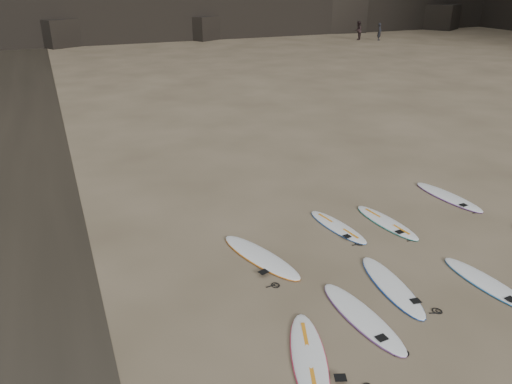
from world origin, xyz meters
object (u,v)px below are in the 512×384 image
surfboard_1 (362,317)px  person_a (380,32)px  surfboard_0 (309,358)px  surfboard_8 (448,197)px  surfboard_2 (392,286)px  surfboard_6 (338,226)px  surfboard_7 (387,222)px  person_b (358,31)px  surfboard_5 (261,256)px  surfboard_3 (487,283)px

surfboard_1 → person_a: bearing=50.7°
surfboard_0 → surfboard_8: 8.59m
surfboard_2 → surfboard_6: size_ratio=1.11×
surfboard_7 → person_b: bearing=52.1°
surfboard_1 → surfboard_5: size_ratio=0.95×
surfboard_0 → surfboard_1: 1.65m
surfboard_2 → surfboard_5: bearing=141.2°
surfboard_8 → person_b: bearing=55.1°
surfboard_8 → surfboard_3: bearing=-127.7°
surfboard_2 → surfboard_7: surfboard_2 is taller
surfboard_0 → surfboard_5: (0.56, 3.53, 0.00)m
surfboard_7 → surfboard_6: bearing=162.1°
surfboard_5 → surfboard_6: bearing=-3.6°
surfboard_2 → surfboard_3: surfboard_2 is taller
surfboard_1 → surfboard_8: bearing=30.9°
surfboard_0 → surfboard_3: 4.79m
person_a → person_b: bearing=105.6°
surfboard_6 → surfboard_2: bearing=-105.6°
person_a → surfboard_2: bearing=-168.3°
surfboard_1 → surfboard_6: surfboard_1 is taller
surfboard_6 → person_b: size_ratio=1.20×
surfboard_0 → person_a: 47.69m
surfboard_1 → surfboard_6: size_ratio=1.14×
surfboard_6 → person_a: size_ratio=1.32×
surfboard_2 → surfboard_8: surfboard_8 is taller
surfboard_2 → surfboard_6: surfboard_2 is taller
surfboard_2 → surfboard_5: (-2.18, 2.24, 0.00)m
surfboard_0 → surfboard_2: bearing=45.7°
surfboard_5 → surfboard_6: 2.63m
surfboard_3 → person_a: bearing=53.4°
surfboard_0 → person_a: person_a is taller
surfboard_3 → person_a: size_ratio=1.43×
surfboard_5 → person_a: bearing=33.4°
surfboard_6 → surfboard_7: size_ratio=0.95×
surfboard_0 → surfboard_2: 3.03m
surfboard_0 → surfboard_7: 5.93m
surfboard_8 → surfboard_2: bearing=-149.8°
surfboard_3 → surfboard_8: (2.51, 4.01, 0.00)m
surfboard_1 → surfboard_6: (1.57, 3.55, -0.01)m
surfboard_3 → person_b: 44.54m
surfboard_8 → surfboard_5: bearing=-176.9°
surfboard_1 → surfboard_2: 1.38m
surfboard_7 → person_a: 41.92m
surfboard_0 → surfboard_7: surfboard_0 is taller
surfboard_6 → surfboard_7: 1.42m
surfboard_5 → surfboard_3: bearing=-53.0°
surfboard_3 → surfboard_5: size_ratio=0.90×
surfboard_0 → surfboard_5: size_ratio=0.94×
person_a → surfboard_8: bearing=-165.7°
surfboard_2 → person_a: 45.04m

